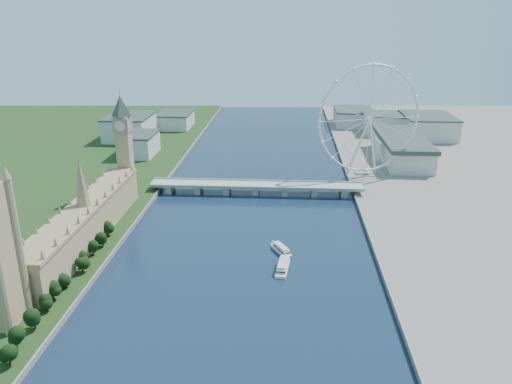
{
  "coord_description": "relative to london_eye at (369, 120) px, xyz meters",
  "views": [
    {
      "loc": [
        31.3,
        -187.56,
        174.8
      ],
      "look_at": [
        5.81,
        210.0,
        33.09
      ],
      "focal_mm": 35.0,
      "sensor_mm": 36.0,
      "label": 1
    }
  ],
  "objects": [
    {
      "name": "city_skyline",
      "position": [
        -80.75,
        205.0,
        -50.56
      ],
      "size": [
        505.0,
        280.0,
        32.0
      ],
      "color": "beige",
      "rests_on": "ground"
    },
    {
      "name": "parliament_range",
      "position": [
        -247.98,
        -185.08,
        -49.04
      ],
      "size": [
        24.0,
        200.0,
        70.0
      ],
      "color": "tan",
      "rests_on": "ground"
    },
    {
      "name": "tour_boat_far",
      "position": [
        -89.99,
        -219.47,
        -67.52
      ],
      "size": [
        11.48,
        31.74,
        6.87
      ],
      "primitive_type": null,
      "rotation": [
        0.0,
        0.0,
        -0.12
      ],
      "color": "silver",
      "rests_on": "ground"
    },
    {
      "name": "tour_boat_near",
      "position": [
        -91.39,
        -190.88,
        -67.52
      ],
      "size": [
        18.92,
        26.79,
        5.9
      ],
      "primitive_type": null,
      "rotation": [
        0.0,
        0.0,
        0.5
      ],
      "color": "beige",
      "rests_on": "ground"
    },
    {
      "name": "county_hall",
      "position": [
        55.02,
        74.92,
        -67.52
      ],
      "size": [
        54.0,
        144.0,
        35.0
      ],
      "primitive_type": null,
      "color": "beige",
      "rests_on": "ground"
    },
    {
      "name": "tree_row",
      "position": [
        -232.98,
        -281.08,
        -58.59
      ],
      "size": [
        8.16,
        216.16,
        20.01
      ],
      "color": "black",
      "rests_on": "ground"
    },
    {
      "name": "london_eye",
      "position": [
        0.0,
        0.0,
        0.0
      ],
      "size": [
        113.6,
        39.12,
        124.3
      ],
      "color": "silver",
      "rests_on": "ground"
    },
    {
      "name": "big_ben",
      "position": [
        -247.98,
        -77.08,
        -0.95
      ],
      "size": [
        20.02,
        20.02,
        110.0
      ],
      "color": "tan",
      "rests_on": "ground"
    },
    {
      "name": "westminster_bridge",
      "position": [
        -119.98,
        -55.08,
        -60.89
      ],
      "size": [
        220.0,
        22.0,
        9.5
      ],
      "color": "gray",
      "rests_on": "ground"
    }
  ]
}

